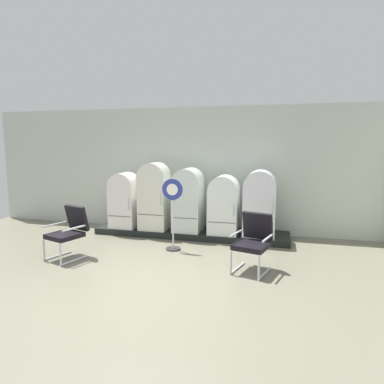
% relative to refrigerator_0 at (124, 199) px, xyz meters
% --- Properties ---
extents(ground, '(12.00, 10.00, 0.05)m').
position_rel_refrigerator_0_xyz_m(ground, '(1.69, -2.89, -0.90)').
color(ground, '#6D6B58').
extents(back_wall, '(11.76, 0.12, 3.17)m').
position_rel_refrigerator_0_xyz_m(back_wall, '(1.69, 0.77, 0.72)').
color(back_wall, beige).
rests_on(back_wall, ground).
extents(display_plinth, '(4.73, 0.95, 0.15)m').
position_rel_refrigerator_0_xyz_m(display_plinth, '(1.69, 0.13, -0.80)').
color(display_plinth, black).
rests_on(display_plinth, ground).
extents(refrigerator_0, '(0.65, 0.63, 1.39)m').
position_rel_refrigerator_0_xyz_m(refrigerator_0, '(0.00, 0.00, 0.00)').
color(refrigerator_0, white).
rests_on(refrigerator_0, display_plinth).
extents(refrigerator_1, '(0.68, 0.62, 1.65)m').
position_rel_refrigerator_0_xyz_m(refrigerator_1, '(0.81, -0.00, 0.15)').
color(refrigerator_1, silver).
rests_on(refrigerator_1, display_plinth).
extents(refrigerator_2, '(0.65, 0.72, 1.52)m').
position_rel_refrigerator_0_xyz_m(refrigerator_2, '(1.65, 0.05, 0.08)').
color(refrigerator_2, silver).
rests_on(refrigerator_2, display_plinth).
extents(refrigerator_3, '(0.68, 0.65, 1.37)m').
position_rel_refrigerator_0_xyz_m(refrigerator_3, '(2.53, 0.01, -0.01)').
color(refrigerator_3, white).
rests_on(refrigerator_3, display_plinth).
extents(refrigerator_4, '(0.71, 0.69, 1.51)m').
position_rel_refrigerator_0_xyz_m(refrigerator_4, '(3.35, 0.03, 0.06)').
color(refrigerator_4, white).
rests_on(refrigerator_4, display_plinth).
extents(armchair_left, '(0.75, 0.84, 1.03)m').
position_rel_refrigerator_0_xyz_m(armchair_left, '(-0.22, -2.03, -0.31)').
color(armchair_left, silver).
rests_on(armchair_left, ground).
extents(armchair_right, '(0.74, 0.83, 1.03)m').
position_rel_refrigerator_0_xyz_m(armchair_right, '(3.35, -1.81, -0.31)').
color(armchair_right, silver).
rests_on(armchair_right, ground).
extents(sign_stand, '(0.45, 0.32, 1.53)m').
position_rel_refrigerator_0_xyz_m(sign_stand, '(1.61, -1.04, -0.13)').
color(sign_stand, '#2D2D30').
rests_on(sign_stand, ground).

